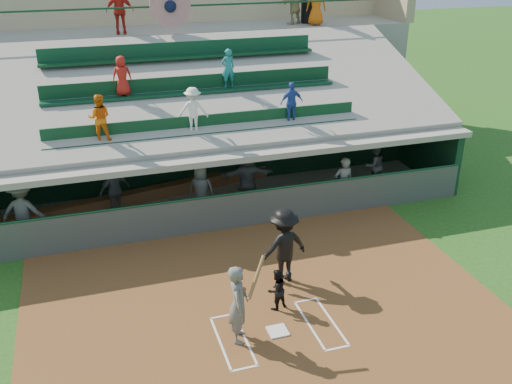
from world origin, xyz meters
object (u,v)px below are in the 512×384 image
object	(u,v)px
catcher	(276,289)
batter_at_plate	(239,303)
home_plate	(278,331)
trash_bin	(309,11)

from	to	relation	value
catcher	batter_at_plate	bearing A→B (deg)	16.49
home_plate	batter_at_plate	distance (m)	1.25
catcher	trash_bin	bearing A→B (deg)	-133.41
home_plate	trash_bin	xyz separation A→B (m)	(5.96, 13.28, 5.03)
trash_bin	home_plate	bearing A→B (deg)	-114.16
home_plate	batter_at_plate	xyz separation A→B (m)	(-0.87, 0.04, 0.89)
batter_at_plate	catcher	world-z (taller)	batter_at_plate
home_plate	catcher	size ratio (longest dim) A/B	0.42
home_plate	catcher	bearing A→B (deg)	73.11
batter_at_plate	trash_bin	world-z (taller)	trash_bin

